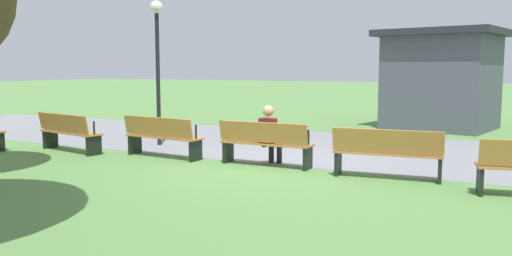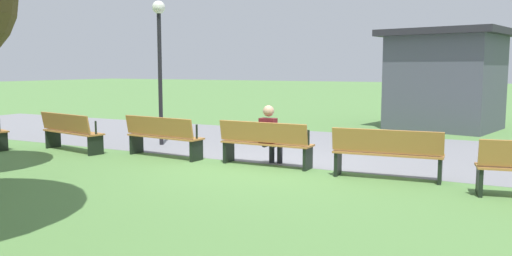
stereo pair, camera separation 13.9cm
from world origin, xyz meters
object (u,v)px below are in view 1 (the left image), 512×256
at_px(person_seated, 270,134).
at_px(kiosk, 441,79).
at_px(bench_3, 265,142).
at_px(bench_4, 387,152).
at_px(lamp_post, 157,44).
at_px(bench_1, 68,131).
at_px(bench_2, 162,136).

bearing_deg(person_seated, kiosk, 74.97).
height_order(bench_3, bench_4, same).
bearing_deg(kiosk, lamp_post, -118.23).
distance_m(bench_1, person_seated, 4.87).
bearing_deg(bench_2, bench_3, 8.21).
distance_m(bench_1, bench_4, 7.21).
bearing_deg(bench_3, bench_2, -177.27).
bearing_deg(kiosk, bench_3, -93.11).
bearing_deg(bench_3, person_seated, 75.25).
xyz_separation_m(bench_1, bench_3, (4.79, 0.46, 0.00)).
xyz_separation_m(bench_2, kiosk, (4.61, 8.34, 1.10)).
height_order(bench_1, bench_3, same).
distance_m(bench_2, person_seated, 2.46).
bearing_deg(lamp_post, bench_3, -20.69).
bearing_deg(bench_1, bench_4, 13.70).
height_order(bench_2, kiosk, kiosk).
xyz_separation_m(bench_3, bench_4, (2.41, -0.11, 0.00)).
xyz_separation_m(bench_2, bench_4, (4.81, 0.00, 0.00)).
xyz_separation_m(bench_1, lamp_post, (1.20, 1.81, 2.04)).
distance_m(bench_4, lamp_post, 6.50).
distance_m(bench_1, lamp_post, 2.98).
distance_m(bench_3, lamp_post, 4.34).
bearing_deg(bench_1, person_seated, 18.07).
distance_m(bench_1, kiosk, 11.21).
bearing_deg(bench_1, lamp_post, 67.42).
xyz_separation_m(person_seated, kiosk, (2.17, 8.09, 0.94)).
bearing_deg(bench_4, bench_1, 177.24).
height_order(bench_1, kiosk, kiosk).
xyz_separation_m(bench_1, kiosk, (7.00, 8.69, 1.10)).
bearing_deg(kiosk, bench_2, -107.03).
xyz_separation_m(bench_1, bench_2, (2.38, 0.34, 0.00)).
bearing_deg(lamp_post, bench_4, -13.77).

